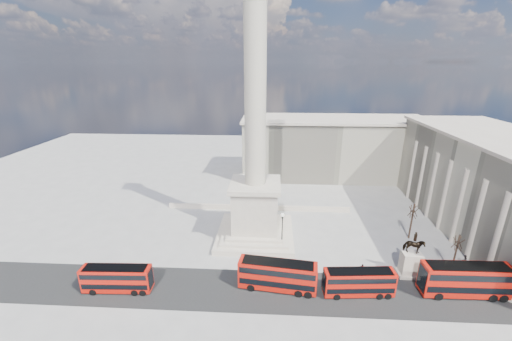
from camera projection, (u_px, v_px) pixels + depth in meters
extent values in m
plane|color=#9A9892|center=(254.00, 251.00, 54.65)|extent=(180.00, 180.00, 0.00)
cube|color=#262626|center=(284.00, 291.00, 44.95)|extent=(120.00, 9.00, 0.01)
cube|color=beige|center=(255.00, 233.00, 59.20)|extent=(14.00, 14.00, 1.00)
cube|color=beige|center=(255.00, 230.00, 58.96)|extent=(12.00, 12.00, 0.50)
cube|color=beige|center=(255.00, 227.00, 58.80)|extent=(10.00, 10.00, 0.50)
cube|color=beige|center=(255.00, 207.00, 57.40)|extent=(8.00, 8.00, 8.00)
cube|color=beige|center=(255.00, 185.00, 55.96)|extent=(9.00, 9.00, 0.80)
cylinder|color=#B5AB96|center=(255.00, 84.00, 50.26)|extent=(3.60, 3.60, 34.00)
cube|color=#C1B3A0|center=(258.00, 208.00, 69.57)|extent=(40.00, 0.60, 1.10)
cube|color=#C0B89D|center=(496.00, 187.00, 58.77)|extent=(18.00, 45.00, 18.00)
cube|color=#C1B3A0|center=(509.00, 138.00, 55.72)|extent=(19.00, 46.00, 0.60)
cube|color=#C0B89D|center=(333.00, 148.00, 88.71)|extent=(50.00, 16.00, 16.00)
cube|color=#C1B3A0|center=(335.00, 119.00, 85.99)|extent=(51.00, 17.00, 0.60)
cube|color=#BB1409|center=(117.00, 278.00, 44.47)|extent=(9.76, 2.55, 3.56)
cube|color=black|center=(118.00, 282.00, 44.68)|extent=(9.37, 2.60, 0.79)
cube|color=black|center=(116.00, 273.00, 44.16)|extent=(9.37, 2.60, 0.79)
cube|color=black|center=(115.00, 268.00, 43.88)|extent=(8.78, 2.30, 0.05)
cylinder|color=black|center=(97.00, 287.00, 45.06)|extent=(1.05, 2.35, 0.97)
cylinder|color=black|center=(137.00, 288.00, 44.95)|extent=(1.05, 2.35, 0.97)
cylinder|color=black|center=(145.00, 288.00, 44.93)|extent=(1.05, 2.35, 0.97)
cube|color=#BB1409|center=(277.00, 275.00, 44.72)|extent=(11.31, 3.88, 4.08)
cube|color=black|center=(277.00, 279.00, 44.96)|extent=(10.88, 3.88, 0.91)
cube|color=black|center=(278.00, 268.00, 44.37)|extent=(10.88, 3.88, 0.91)
cube|color=black|center=(278.00, 263.00, 44.04)|extent=(10.18, 3.49, 0.06)
cylinder|color=black|center=(252.00, 282.00, 45.95)|extent=(1.43, 2.76, 1.11)
cylinder|color=black|center=(299.00, 288.00, 44.80)|extent=(1.43, 2.76, 1.11)
cylinder|color=black|center=(308.00, 289.00, 44.57)|extent=(1.43, 2.76, 1.11)
cube|color=#BB1409|center=(359.00, 282.00, 43.70)|extent=(9.87, 2.93, 3.58)
cube|color=black|center=(358.00, 286.00, 43.91)|extent=(9.49, 2.96, 0.80)
cube|color=black|center=(359.00, 276.00, 43.39)|extent=(9.49, 2.96, 0.80)
cube|color=black|center=(360.00, 271.00, 43.10)|extent=(8.88, 2.64, 0.05)
cylinder|color=black|center=(335.00, 292.00, 44.17)|extent=(1.14, 2.40, 0.97)
cylinder|color=black|center=(377.00, 291.00, 44.28)|extent=(1.14, 2.40, 0.97)
cylinder|color=black|center=(385.00, 291.00, 44.30)|extent=(1.14, 2.40, 0.97)
cube|color=#BB1409|center=(466.00, 279.00, 43.50)|extent=(11.93, 2.88, 4.38)
cube|color=black|center=(464.00, 284.00, 43.76)|extent=(11.46, 2.93, 0.97)
cube|color=black|center=(467.00, 272.00, 43.12)|extent=(11.46, 2.93, 0.97)
cube|color=black|center=(469.00, 266.00, 42.77)|extent=(10.74, 2.59, 0.06)
cylinder|color=black|center=(434.00, 290.00, 44.30)|extent=(1.23, 2.84, 1.19)
cylinder|color=black|center=(487.00, 292.00, 44.02)|extent=(1.23, 2.84, 1.19)
cylinder|color=black|center=(497.00, 292.00, 43.96)|extent=(1.23, 2.84, 1.19)
cylinder|color=black|center=(282.00, 248.00, 54.96)|extent=(0.47, 0.47, 0.54)
cylinder|color=black|center=(282.00, 233.00, 54.00)|extent=(0.17, 0.17, 6.43)
cylinder|color=black|center=(283.00, 217.00, 52.98)|extent=(0.32, 0.32, 0.32)
sphere|color=silver|center=(283.00, 215.00, 52.86)|extent=(0.60, 0.60, 0.60)
cube|color=#C1B3A0|center=(409.00, 273.00, 48.41)|extent=(3.54, 2.65, 0.44)
cube|color=#C1B3A0|center=(410.00, 264.00, 47.84)|extent=(2.83, 1.94, 3.89)
imported|color=black|center=(414.00, 246.00, 46.81)|extent=(3.04, 1.89, 2.39)
cylinder|color=black|center=(415.00, 238.00, 46.32)|extent=(0.44, 0.44, 1.06)
sphere|color=black|center=(416.00, 233.00, 46.08)|extent=(0.32, 0.32, 0.32)
cylinder|color=#332319|center=(455.00, 254.00, 47.99)|extent=(0.27, 0.27, 6.64)
cylinder|color=#332319|center=(412.00, 221.00, 57.44)|extent=(0.32, 0.32, 6.98)
cylinder|color=#332319|center=(442.00, 206.00, 64.16)|extent=(0.28, 0.28, 6.62)
imported|color=black|center=(413.00, 258.00, 51.36)|extent=(0.60, 0.40, 1.61)
imported|color=black|center=(464.00, 260.00, 50.58)|extent=(1.05, 0.94, 1.78)
imported|color=black|center=(362.00, 269.00, 48.32)|extent=(0.88, 1.13, 1.79)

